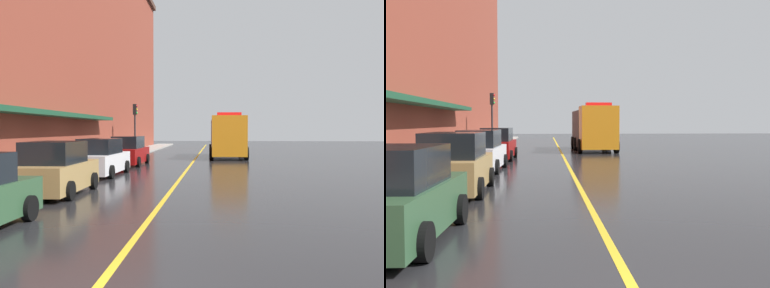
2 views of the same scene
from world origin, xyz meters
TOP-DOWN VIEW (x-y plane):
  - ground_plane at (0.00, 25.00)m, footprint 112.00×112.00m
  - sidewalk_left at (-6.20, 25.00)m, footprint 2.40×70.00m
  - lane_center_stripe at (0.00, 25.00)m, footprint 0.16×70.00m
  - parked_car_0 at (-3.94, 3.76)m, footprint 2.17×4.32m
  - parked_car_1 at (-3.92, 9.45)m, footprint 2.05×4.37m
  - parked_car_2 at (-4.04, 15.76)m, footprint 2.08×4.87m
  - parked_car_3 at (-3.93, 21.96)m, footprint 2.07×4.79m
  - utility_truck at (2.52, 29.80)m, footprint 3.06×8.06m
  - parking_meter_1 at (-5.35, 10.69)m, footprint 0.14×0.18m
  - parking_meter_2 at (-5.35, 19.83)m, footprint 0.14×0.18m
  - traffic_light_near at (-5.29, 31.06)m, footprint 0.38×0.36m

SIDE VIEW (x-z plane):
  - ground_plane at x=0.00m, z-range 0.00..0.00m
  - lane_center_stripe at x=0.00m, z-range 0.00..0.01m
  - sidewalk_left at x=-6.20m, z-range 0.00..0.15m
  - parked_car_0 at x=-3.94m, z-range -0.06..1.69m
  - parked_car_2 at x=-4.04m, z-range -0.06..1.77m
  - parked_car_3 at x=-3.93m, z-range -0.07..1.79m
  - parked_car_1 at x=-3.92m, z-range -0.07..1.80m
  - parking_meter_1 at x=-5.35m, z-range 0.39..1.72m
  - parking_meter_2 at x=-5.35m, z-range 0.39..1.72m
  - utility_truck at x=2.52m, z-range -0.08..3.48m
  - traffic_light_near at x=-5.29m, z-range 1.01..5.31m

